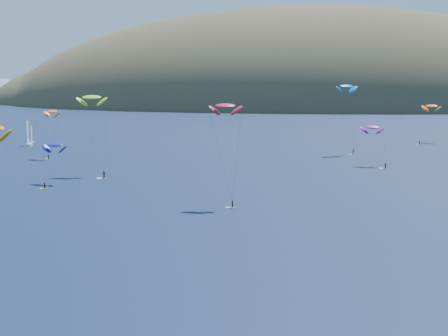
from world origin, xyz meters
TOP-DOWN VIEW (x-y plane):
  - island at (39.40, 562.36)m, footprint 730.00×300.00m
  - sailboat at (-90.21, 191.34)m, footprint 9.51×8.21m
  - kitesurfer_1 at (-65.04, 155.96)m, footprint 7.44×7.67m
  - kitesurfer_3 at (-39.55, 124.68)m, footprint 11.33×11.99m
  - kitesurfer_4 at (35.93, 182.40)m, footprint 9.16×8.16m
  - kitesurfer_6 at (42.57, 152.12)m, footprint 8.09×10.00m
  - kitesurfer_9 at (4.21, 86.96)m, footprint 7.19×6.92m
  - kitesurfer_10 at (-44.10, 107.63)m, footprint 7.84×12.02m
  - kitesurfer_11 at (74.52, 226.72)m, footprint 11.35×15.99m

SIDE VIEW (x-z plane):
  - island at x=39.40m, z-range -115.74..94.26m
  - sailboat at x=-90.21m, z-range -4.78..6.67m
  - kitesurfer_10 at x=-44.10m, z-range 4.05..16.25m
  - kitesurfer_6 at x=42.57m, z-range 5.02..19.13m
  - kitesurfer_11 at x=74.52m, z-range 6.51..24.10m
  - kitesurfer_1 at x=-65.04m, z-range 7.00..24.88m
  - kitesurfer_9 at x=4.21m, z-range 9.86..33.52m
  - kitesurfer_3 at x=-39.55m, z-range 9.79..34.19m
  - kitesurfer_4 at x=35.93m, z-range 10.98..37.72m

